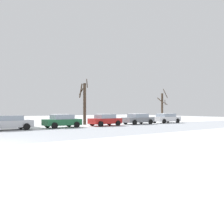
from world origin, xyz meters
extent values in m
cube|color=silver|center=(3.14, 9.52, 0.59)|extent=(4.21, 1.74, 0.65)
cube|color=#8C99A8|center=(3.14, 9.52, 1.15)|extent=(2.32, 1.60, 0.46)
cube|color=white|center=(3.14, 9.52, 1.41)|extent=(2.11, 1.48, 0.06)
cylinder|color=black|center=(4.50, 10.41, 0.32)|extent=(0.64, 0.22, 0.64)
cylinder|color=black|center=(4.51, 8.64, 0.32)|extent=(0.64, 0.22, 0.64)
cube|color=#1E6038|center=(8.61, 9.53, 0.59)|extent=(3.94, 1.80, 0.64)
cube|color=#8C99A8|center=(8.61, 9.53, 1.16)|extent=(2.17, 1.65, 0.48)
cube|color=white|center=(8.61, 9.53, 1.43)|extent=(1.97, 1.53, 0.06)
cylinder|color=black|center=(9.89, 10.45, 0.32)|extent=(0.64, 0.22, 0.64)
cylinder|color=black|center=(9.89, 8.61, 0.32)|extent=(0.64, 0.22, 0.64)
cylinder|color=black|center=(7.33, 10.44, 0.32)|extent=(0.64, 0.22, 0.64)
cylinder|color=black|center=(7.33, 8.61, 0.32)|extent=(0.64, 0.22, 0.64)
cube|color=red|center=(14.09, 9.23, 0.58)|extent=(3.88, 1.76, 0.63)
cube|color=#8C99A8|center=(14.09, 9.23, 1.13)|extent=(2.13, 1.62, 0.47)
cube|color=white|center=(14.09, 9.23, 1.40)|extent=(1.94, 1.49, 0.06)
cylinder|color=black|center=(15.34, 10.13, 0.32)|extent=(0.64, 0.22, 0.64)
cylinder|color=black|center=(15.35, 8.34, 0.32)|extent=(0.64, 0.22, 0.64)
cylinder|color=black|center=(12.83, 10.13, 0.32)|extent=(0.64, 0.22, 0.64)
cylinder|color=black|center=(12.83, 8.34, 0.32)|extent=(0.64, 0.22, 0.64)
cube|color=slate|center=(19.56, 9.37, 0.58)|extent=(4.40, 1.79, 0.63)
cube|color=#8C99A8|center=(19.56, 9.37, 1.13)|extent=(2.42, 1.65, 0.47)
cube|color=white|center=(19.56, 9.37, 1.40)|extent=(2.20, 1.52, 0.06)
cylinder|color=black|center=(20.99, 10.29, 0.32)|extent=(0.64, 0.22, 0.64)
cylinder|color=black|center=(20.99, 8.46, 0.32)|extent=(0.64, 0.22, 0.64)
cylinder|color=black|center=(18.13, 10.29, 0.32)|extent=(0.64, 0.22, 0.64)
cylinder|color=black|center=(18.13, 8.46, 0.32)|extent=(0.64, 0.22, 0.64)
cube|color=white|center=(25.04, 9.29, 0.59)|extent=(4.57, 1.83, 0.65)
cube|color=#8C99A8|center=(25.04, 9.29, 1.13)|extent=(2.51, 1.68, 0.43)
cube|color=white|center=(25.04, 9.29, 1.38)|extent=(2.28, 1.56, 0.06)
cylinder|color=black|center=(26.52, 10.22, 0.32)|extent=(0.64, 0.22, 0.64)
cylinder|color=black|center=(26.52, 8.35, 0.32)|extent=(0.64, 0.22, 0.64)
cylinder|color=black|center=(23.55, 10.22, 0.32)|extent=(0.64, 0.22, 0.64)
cylinder|color=black|center=(23.55, 8.35, 0.32)|extent=(0.64, 0.22, 0.64)
cylinder|color=#423326|center=(27.76, 12.50, 2.30)|extent=(0.33, 0.33, 4.60)
cylinder|color=#423326|center=(27.85, 11.90, 4.54)|extent=(1.29, 0.31, 1.43)
cylinder|color=#423326|center=(27.24, 12.57, 3.55)|extent=(0.30, 1.13, 0.73)
cylinder|color=#423326|center=(28.04, 12.11, 3.13)|extent=(0.87, 0.67, 0.84)
cylinder|color=#423326|center=(27.45, 11.93, 3.12)|extent=(1.22, 0.73, 0.89)
cylinder|color=#423326|center=(13.38, 12.85, 2.68)|extent=(0.39, 0.39, 5.36)
cylinder|color=#423326|center=(13.62, 12.64, 5.35)|extent=(0.56, 0.63, 1.09)
cylinder|color=#423326|center=(13.03, 13.22, 4.42)|extent=(0.96, 0.92, 1.92)
cylinder|color=#423326|center=(13.12, 13.26, 4.32)|extent=(0.97, 0.68, 0.99)
camera|label=1|loc=(-3.32, -15.39, 1.97)|focal=40.38mm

